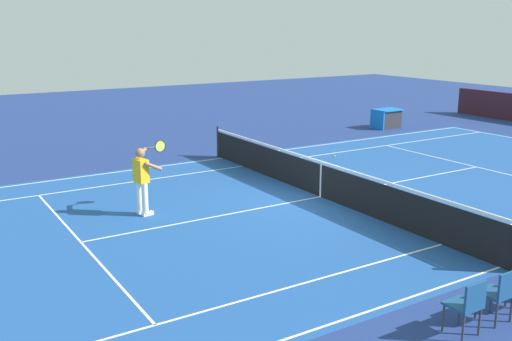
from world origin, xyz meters
The scene contains 9 objects.
ground_plane centered at (0.00, 0.00, 0.00)m, with size 60.00×60.00×0.00m, color navy.
court_slab centered at (0.00, 0.00, 0.00)m, with size 24.20×11.40×0.00m, color #1E4C93.
court_line_markings centered at (0.00, 0.00, 0.00)m, with size 23.85×11.05×0.01m.
tennis_net centered at (0.00, 0.00, 0.49)m, with size 0.10×11.70×1.08m.
tennis_player_near centered at (4.58, -1.07, 0.93)m, with size 1.02×0.83×1.70m.
tennis_ball centered at (-3.41, -3.59, 0.03)m, with size 0.07×0.07×0.07m, color #CCE01E.
spectator_chair_6 centered at (1.88, 6.81, 0.52)m, with size 0.44×0.44×0.88m.
spectator_chair_7 centered at (2.63, 6.81, 0.52)m, with size 0.44×0.44×0.88m.
equipment_cart_tarped centered at (-9.21, -7.03, 0.44)m, with size 1.25×0.84×0.85m.
Camera 1 is at (9.30, 11.71, 4.43)m, focal length 40.56 mm.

